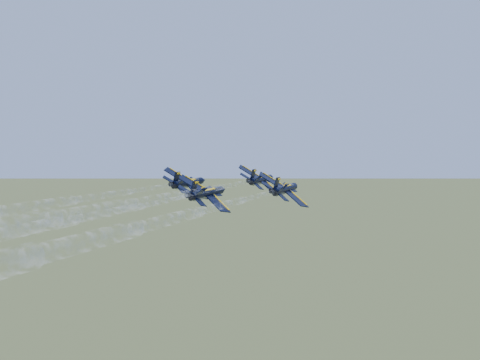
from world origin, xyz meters
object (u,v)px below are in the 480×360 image
(jet_lead, at_px, (261,179))
(jet_slot, at_px, (207,193))
(jet_right, at_px, (285,189))
(jet_left, at_px, (189,183))

(jet_lead, xyz_separation_m, jet_slot, (-2.43, -25.70, 0.00))
(jet_right, relative_size, jet_slot, 1.00)
(jet_slot, bearing_deg, jet_left, 130.61)
(jet_right, bearing_deg, jet_lead, 126.94)
(jet_lead, height_order, jet_left, same)
(jet_slot, bearing_deg, jet_right, 45.12)
(jet_lead, height_order, jet_right, same)
(jet_lead, relative_size, jet_left, 1.00)
(jet_right, bearing_deg, jet_left, 175.65)
(jet_lead, xyz_separation_m, jet_left, (-13.08, -11.67, 0.00))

